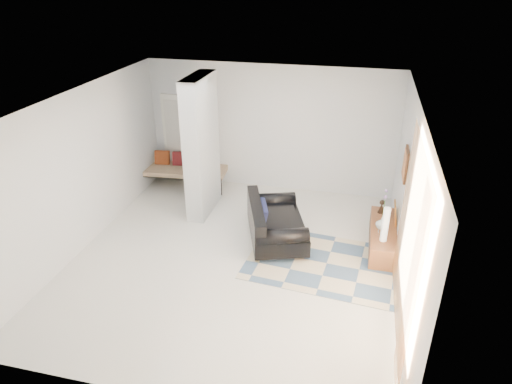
# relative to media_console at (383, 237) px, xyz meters

# --- Properties ---
(floor) EXTENTS (6.00, 6.00, 0.00)m
(floor) POSITION_rel_media_console_xyz_m (-2.52, -0.99, -0.21)
(floor) COLOR white
(floor) RESTS_ON ground
(ceiling) EXTENTS (6.00, 6.00, 0.00)m
(ceiling) POSITION_rel_media_console_xyz_m (-2.52, -0.99, 2.59)
(ceiling) COLOR white
(ceiling) RESTS_ON wall_back
(wall_back) EXTENTS (6.00, 0.00, 6.00)m
(wall_back) POSITION_rel_media_console_xyz_m (-2.52, 2.01, 1.19)
(wall_back) COLOR white
(wall_back) RESTS_ON ground
(wall_front) EXTENTS (6.00, 0.00, 6.00)m
(wall_front) POSITION_rel_media_console_xyz_m (-2.52, -3.99, 1.19)
(wall_front) COLOR white
(wall_front) RESTS_ON ground
(wall_left) EXTENTS (0.00, 6.00, 6.00)m
(wall_left) POSITION_rel_media_console_xyz_m (-5.27, -0.99, 1.19)
(wall_left) COLOR white
(wall_left) RESTS_ON ground
(wall_right) EXTENTS (0.00, 6.00, 6.00)m
(wall_right) POSITION_rel_media_console_xyz_m (0.23, -0.99, 1.19)
(wall_right) COLOR white
(wall_right) RESTS_ON ground
(partition_column) EXTENTS (0.35, 1.20, 2.80)m
(partition_column) POSITION_rel_media_console_xyz_m (-3.62, 0.61, 1.19)
(partition_column) COLOR silver
(partition_column) RESTS_ON floor
(hallway_door) EXTENTS (0.85, 0.06, 2.04)m
(hallway_door) POSITION_rel_media_console_xyz_m (-4.62, 1.97, 0.81)
(hallway_door) COLOR white
(hallway_door) RESTS_ON floor
(curtain) EXTENTS (0.00, 2.55, 2.55)m
(curtain) POSITION_rel_media_console_xyz_m (0.15, -2.14, 1.24)
(curtain) COLOR orange
(curtain) RESTS_ON wall_right
(wall_art) EXTENTS (0.04, 0.45, 0.55)m
(wall_art) POSITION_rel_media_console_xyz_m (0.20, -0.00, 1.44)
(wall_art) COLOR #3B2010
(wall_art) RESTS_ON wall_right
(media_console) EXTENTS (0.45, 1.59, 0.80)m
(media_console) POSITION_rel_media_console_xyz_m (0.00, 0.00, 0.00)
(media_console) COLOR brown
(media_console) RESTS_ON floor
(loveseat) EXTENTS (1.42, 1.84, 0.76)m
(loveseat) POSITION_rel_media_console_xyz_m (-1.98, -0.24, 0.15)
(loveseat) COLOR silver
(loveseat) RESTS_ON floor
(daybed) EXTENTS (1.93, 0.94, 0.77)m
(daybed) POSITION_rel_media_console_xyz_m (-4.45, 1.63, 0.21)
(daybed) COLOR black
(daybed) RESTS_ON floor
(area_rug) EXTENTS (2.85, 2.05, 0.01)m
(area_rug) POSITION_rel_media_console_xyz_m (-0.92, -0.79, -0.20)
(area_rug) COLOR beige
(area_rug) RESTS_ON floor
(cylinder_lamp) EXTENTS (0.11, 0.11, 0.62)m
(cylinder_lamp) POSITION_rel_media_console_xyz_m (-0.02, -0.45, 0.51)
(cylinder_lamp) COLOR white
(cylinder_lamp) RESTS_ON media_console
(bronze_figurine) EXTENTS (0.14, 0.14, 0.26)m
(bronze_figurine) POSITION_rel_media_console_xyz_m (-0.05, 0.55, 0.32)
(bronze_figurine) COLOR black
(bronze_figurine) RESTS_ON media_console
(vase) EXTENTS (0.21, 0.21, 0.22)m
(vase) POSITION_rel_media_console_xyz_m (-0.05, -0.05, 0.30)
(vase) COLOR white
(vase) RESTS_ON media_console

